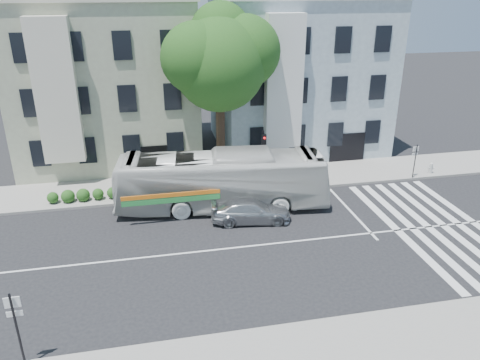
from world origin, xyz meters
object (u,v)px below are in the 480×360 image
object	(u,v)px
bus	(222,181)
fire_hydrant	(431,168)
sedan	(251,211)
traffic_signal	(263,154)
near_sign_pole	(16,320)

from	to	relation	value
bus	fire_hydrant	world-z (taller)	bus
sedan	traffic_signal	bearing A→B (deg)	-16.64
bus	fire_hydrant	xyz separation A→B (m)	(14.60, 1.99, -1.14)
fire_hydrant	near_sign_pole	bearing A→B (deg)	-151.49
sedan	fire_hydrant	xyz separation A→B (m)	(13.35, 3.96, -0.09)
bus	fire_hydrant	distance (m)	14.78
sedan	near_sign_pole	size ratio (longest dim) A/B	1.53
fire_hydrant	sedan	bearing A→B (deg)	-163.48
bus	traffic_signal	distance (m)	3.20
sedan	fire_hydrant	distance (m)	13.93
fire_hydrant	traffic_signal	bearing A→B (deg)	-177.02
bus	near_sign_pole	size ratio (longest dim) A/B	4.25
bus	traffic_signal	size ratio (longest dim) A/B	2.99
bus	sedan	bearing A→B (deg)	-141.33
traffic_signal	near_sign_pole	bearing A→B (deg)	-122.59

